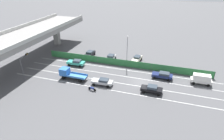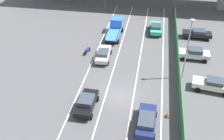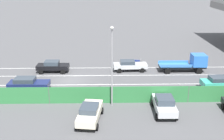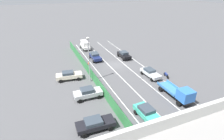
% 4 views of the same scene
% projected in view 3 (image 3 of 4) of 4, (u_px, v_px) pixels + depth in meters
% --- Properties ---
extents(ground_plane, '(300.00, 300.00, 0.00)m').
position_uv_depth(ground_plane, '(71.00, 80.00, 36.63)').
color(ground_plane, '#4C4C4F').
extents(lane_line_left_edge, '(0.14, 47.69, 0.01)m').
position_uv_depth(lane_line_left_edge, '(115.00, 68.00, 41.49)').
color(lane_line_left_edge, silver).
rests_on(lane_line_left_edge, ground).
extents(lane_line_mid_left, '(0.14, 47.69, 0.01)m').
position_uv_depth(lane_line_mid_left, '(116.00, 75.00, 38.33)').
color(lane_line_mid_left, silver).
rests_on(lane_line_mid_left, ground).
extents(lane_line_mid_right, '(0.14, 47.69, 0.01)m').
position_uv_depth(lane_line_mid_right, '(117.00, 84.00, 35.17)').
color(lane_line_mid_right, silver).
rests_on(lane_line_mid_right, ground).
extents(lane_line_right_edge, '(0.14, 47.69, 0.01)m').
position_uv_depth(lane_line_right_edge, '(118.00, 95.00, 32.02)').
color(lane_line_right_edge, silver).
rests_on(lane_line_right_edge, ground).
extents(green_fence, '(0.10, 43.79, 1.82)m').
position_uv_depth(green_fence, '(119.00, 95.00, 29.86)').
color(green_fence, '#2D753D').
rests_on(green_fence, ground).
extents(car_sedan_silver, '(2.12, 4.73, 1.51)m').
position_uv_depth(car_sedan_silver, '(130.00, 65.00, 39.90)').
color(car_sedan_silver, '#B7BABC').
rests_on(car_sedan_silver, ground).
extents(car_sedan_black, '(2.04, 4.38, 1.59)m').
position_uv_depth(car_sedan_black, '(53.00, 66.00, 39.38)').
color(car_sedan_black, black).
rests_on(car_sedan_black, ground).
extents(car_taxi_teal, '(2.20, 4.69, 1.60)m').
position_uv_depth(car_taxi_teal, '(221.00, 82.00, 33.35)').
color(car_taxi_teal, teal).
rests_on(car_taxi_teal, ground).
extents(car_sedan_navy, '(2.13, 4.68, 1.58)m').
position_uv_depth(car_sedan_navy, '(28.00, 83.00, 33.01)').
color(car_sedan_navy, navy).
rests_on(car_sedan_navy, ground).
extents(flatbed_truck_blue, '(2.29, 6.37, 2.43)m').
position_uv_depth(flatbed_truck_blue, '(191.00, 63.00, 39.54)').
color(flatbed_truck_blue, black).
rests_on(flatbed_truck_blue, ground).
extents(motorcycle, '(0.69, 1.92, 0.93)m').
position_uv_depth(motorcycle, '(137.00, 62.00, 42.64)').
color(motorcycle, black).
rests_on(motorcycle, ground).
extents(parked_sedan_cream, '(4.82, 2.45, 1.63)m').
position_uv_depth(parked_sedan_cream, '(90.00, 112.00, 26.07)').
color(parked_sedan_cream, beige).
rests_on(parked_sedan_cream, ground).
extents(parked_wagon_silver, '(4.36, 2.11, 1.70)m').
position_uv_depth(parked_wagon_silver, '(164.00, 104.00, 27.68)').
color(parked_wagon_silver, '#B2B5B7').
rests_on(parked_wagon_silver, ground).
extents(street_lamp, '(0.60, 0.36, 8.19)m').
position_uv_depth(street_lamp, '(112.00, 60.00, 28.09)').
color(street_lamp, gray).
rests_on(street_lamp, ground).
extents(traffic_cone, '(0.47, 0.47, 0.64)m').
position_uv_depth(traffic_cone, '(41.00, 96.00, 31.20)').
color(traffic_cone, orange).
rests_on(traffic_cone, ground).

